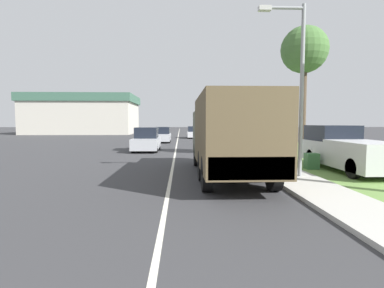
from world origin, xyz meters
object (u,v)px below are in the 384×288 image
(car_third_ahead, at_px, (194,133))
(car_nearest_ahead, at_px, (147,140))
(pickup_truck, at_px, (346,149))
(lamp_post, at_px, (296,73))
(car_second_ahead, at_px, (162,135))
(military_truck, at_px, (228,133))

(car_third_ahead, bearing_deg, car_nearest_ahead, -103.64)
(pickup_truck, height_order, lamp_post, lamp_post)
(car_nearest_ahead, relative_size, lamp_post, 0.69)
(car_second_ahead, height_order, lamp_post, lamp_post)
(car_third_ahead, bearing_deg, car_second_ahead, -114.29)
(car_third_ahead, bearing_deg, military_truck, -89.91)
(car_third_ahead, relative_size, pickup_truck, 0.83)
(pickup_truck, bearing_deg, car_third_ahead, 101.45)
(military_truck, distance_m, car_third_ahead, 28.22)
(car_nearest_ahead, xyz_separation_m, car_third_ahead, (4.26, 17.56, -0.06))
(military_truck, relative_size, lamp_post, 1.30)
(car_second_ahead, height_order, car_third_ahead, car_second_ahead)
(pickup_truck, distance_m, lamp_post, 4.67)
(car_nearest_ahead, xyz_separation_m, car_second_ahead, (0.56, 9.37, -0.05))
(military_truck, xyz_separation_m, pickup_truck, (5.39, 1.38, -0.75))
(car_nearest_ahead, relative_size, car_second_ahead, 1.03)
(car_nearest_ahead, distance_m, car_second_ahead, 9.38)
(military_truck, bearing_deg, car_nearest_ahead, 112.03)
(car_second_ahead, xyz_separation_m, lamp_post, (6.07, -20.60, 3.13))
(military_truck, bearing_deg, pickup_truck, 14.37)
(car_third_ahead, bearing_deg, pickup_truck, -78.55)
(military_truck, relative_size, car_nearest_ahead, 1.87)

